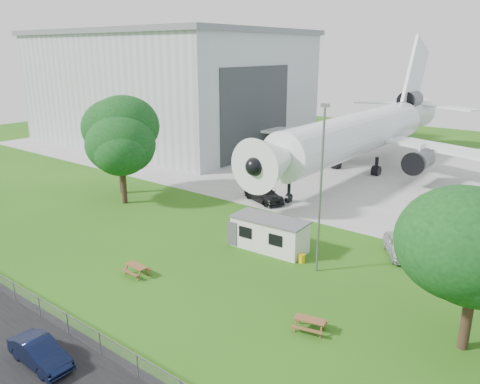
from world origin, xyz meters
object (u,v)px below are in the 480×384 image
Objects in this scene: hangar at (169,86)px; car_centre_sedan at (40,353)px; picnic_east at (309,331)px; airliner at (361,131)px; picnic_west at (137,275)px; site_cabin at (270,234)px.

hangar is 10.44× the size of car_centre_sedan.
picnic_east is 14.56m from car_centre_sedan.
hangar is 23.89× the size of picnic_east.
airliner is 11.59× the size of car_centre_sedan.
picnic_west is at bearing -46.53° from hangar.
hangar is at bearing 136.58° from picnic_west.
picnic_west is at bearing 173.38° from picnic_east.
picnic_west is (36.33, -38.33, -9.41)m from hangar.
picnic_east is at bearing -69.59° from airliner.
picnic_east is at bearing -44.02° from site_cabin.
site_cabin is 3.79× the size of picnic_east.
airliner reaches higher than picnic_west.
picnic_west is 10.36m from car_centre_sedan.
site_cabin reaches higher than picnic_west.
hangar is 50.84m from site_cabin.
airliner is 26.52× the size of picnic_west.
airliner is (35.97, -0.14, -4.14)m from hangar.
hangar is 63.16m from car_centre_sedan.
site_cabin is at bearing -34.82° from hangar.
airliner reaches higher than site_cabin.
hangar reaches higher than picnic_east.
car_centre_sedan is (3.91, -9.57, 0.68)m from picnic_west.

